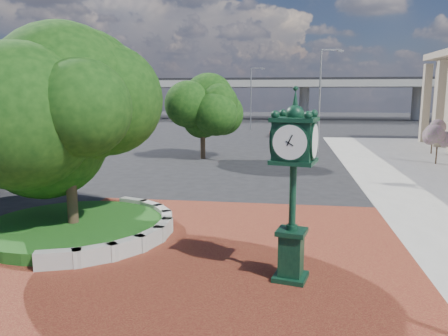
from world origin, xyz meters
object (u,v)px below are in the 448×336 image
Objects in this scene: parked_car at (282,129)px; street_lamp_near at (322,92)px; street_lamp_far at (252,94)px; post_clock at (293,179)px.

street_lamp_near reaches higher than parked_car.
parked_car is 0.59× the size of street_lamp_far.
street_lamp_near reaches higher than post_clock.
post_clock reaches higher than parked_car.
parked_car is (-0.94, 39.20, -1.89)m from post_clock.
post_clock is 0.61× the size of street_lamp_far.
street_lamp_near is at bearing -70.15° from street_lamp_far.
street_lamp_near is (3.42, -13.18, 4.05)m from parked_car.
street_lamp_near is at bearing 84.54° from post_clock.
post_clock is 1.04× the size of parked_car.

